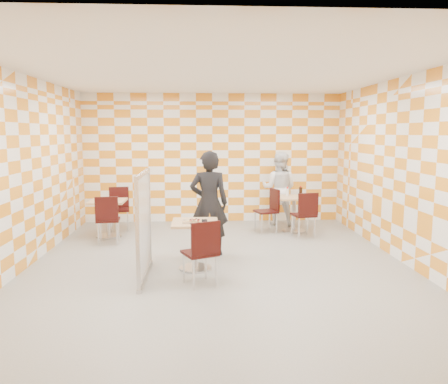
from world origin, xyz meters
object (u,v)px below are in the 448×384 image
main_table (195,237)px  empty_table (108,212)px  chair_empty_near (107,216)px  chair_second_side (270,207)px  soda_bottle (301,192)px  second_table (294,208)px  chair_second_front (306,211)px  man_white (279,188)px  man_dark (209,203)px  partition (144,224)px  chair_main_front (203,248)px  chair_empty_far (119,205)px  sport_bottle (287,192)px

main_table → empty_table: 2.84m
empty_table → chair_empty_near: size_ratio=0.81×
chair_second_side → chair_empty_near: 3.32m
soda_bottle → chair_empty_near: bearing=-166.7°
second_table → chair_second_front: size_ratio=0.81×
chair_empty_near → second_table: bearing=13.5°
chair_second_side → man_white: man_white is taller
man_dark → soda_bottle: man_dark is taller
partition → chair_empty_near: bearing=115.6°
empty_table → soda_bottle: (4.00, 0.31, 0.34)m
partition → man_white: 4.45m
chair_main_front → chair_empty_far: bearing=116.1°
chair_empty_near → soda_bottle: bearing=13.3°
chair_second_front → empty_table: bearing=175.5°
man_white → chair_main_front: bearing=87.1°
man_dark → soda_bottle: size_ratio=7.82×
chair_empty_far → soda_bottle: (3.89, -0.36, 0.31)m
sport_bottle → partition: bearing=-132.1°
man_dark → chair_empty_far: bearing=-46.5°
main_table → chair_empty_far: (-1.68, 2.88, 0.04)m
partition → main_table: bearing=25.8°
chair_second_front → chair_empty_near: same height
man_dark → main_table: bearing=74.8°
chair_main_front → man_white: 4.41m
chair_second_side → soda_bottle: soda_bottle is taller
main_table → second_table: (2.07, 2.50, 0.00)m
chair_second_front → man_dark: (-1.95, -1.08, 0.35)m
chair_main_front → chair_empty_far: same height
chair_empty_near → man_dark: 2.08m
second_table → empty_table: (-3.86, -0.29, 0.00)m
empty_table → chair_second_side: bearing=4.1°
sport_bottle → soda_bottle: (0.27, -0.09, 0.01)m
empty_table → soda_bottle: size_ratio=3.26×
partition → sport_bottle: (2.67, 2.96, 0.05)m
chair_second_side → empty_table: bearing=-175.9°
chair_main_front → chair_empty_near: (-1.78, 2.39, 0.00)m
empty_table → chair_second_front: size_ratio=0.81×
chair_main_front → man_dark: (0.12, 1.60, 0.35)m
second_table → sport_bottle: (-0.13, 0.11, 0.33)m
man_white → chair_second_side: bearing=87.9°
main_table → man_white: size_ratio=0.45×
chair_second_side → man_dark: bearing=-128.8°
chair_main_front → soda_bottle: size_ratio=4.02×
chair_empty_far → chair_empty_near: bearing=-89.3°
partition → second_table: bearing=45.5°
chair_second_side → partition: size_ratio=0.60×
chair_second_front → chair_empty_far: (-3.86, 0.97, 0.00)m
chair_main_front → partition: bearing=152.8°
man_dark → soda_bottle: 2.61m
soda_bottle → chair_second_front: bearing=-93.0°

